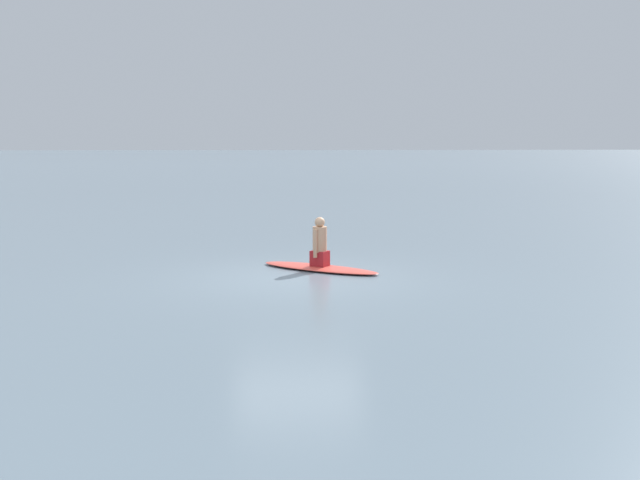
{
  "coord_description": "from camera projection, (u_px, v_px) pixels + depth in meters",
  "views": [
    {
      "loc": [
        -14.04,
        0.43,
        2.66
      ],
      "look_at": [
        1.01,
        -0.5,
        0.61
      ],
      "focal_mm": 40.96,
      "sensor_mm": 36.0,
      "label": 1
    }
  ],
  "objects": [
    {
      "name": "ground_plane",
      "position": [
        298.0,
        278.0,
        14.27
      ],
      "size": [
        400.0,
        400.0,
        0.0
      ],
      "primitive_type": "plane",
      "color": "slate"
    },
    {
      "name": "person_paddler",
      "position": [
        320.0,
        244.0,
        15.1
      ],
      "size": [
        0.42,
        0.43,
        1.02
      ],
      "rotation": [
        0.0,
        0.0,
        0.96
      ],
      "color": "#A51E23",
      "rests_on": "surfboard"
    },
    {
      "name": "surfboard",
      "position": [
        320.0,
        268.0,
        15.17
      ],
      "size": [
        2.16,
        2.65,
        0.08
      ],
      "primitive_type": "ellipsoid",
      "rotation": [
        0.0,
        0.0,
        0.96
      ],
      "color": "#D84C3F",
      "rests_on": "ground"
    }
  ]
}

